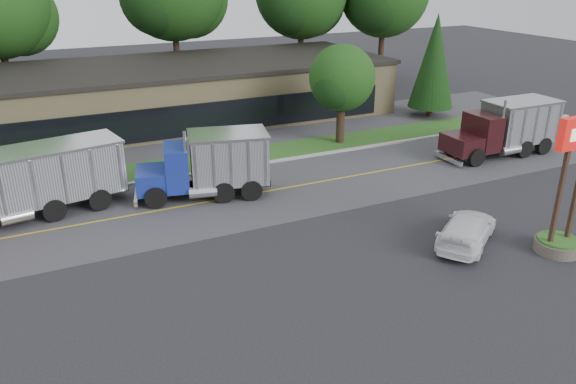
% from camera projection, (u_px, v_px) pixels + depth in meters
% --- Properties ---
extents(ground, '(140.00, 140.00, 0.00)m').
position_uv_depth(ground, '(312.00, 279.00, 21.99)').
color(ground, '#303035').
rests_on(ground, ground).
extents(road, '(60.00, 8.00, 0.02)m').
position_uv_depth(road, '(233.00, 198.00, 29.50)').
color(road, '#545459').
rests_on(road, ground).
extents(center_line, '(60.00, 0.12, 0.01)m').
position_uv_depth(center_line, '(233.00, 198.00, 29.50)').
color(center_line, gold).
rests_on(center_line, ground).
extents(curb, '(60.00, 0.30, 0.12)m').
position_uv_depth(curb, '(208.00, 172.00, 33.00)').
color(curb, '#9E9E99').
rests_on(curb, ground).
extents(grass_verge, '(60.00, 3.40, 0.03)m').
position_uv_depth(grass_verge, '(199.00, 163.00, 34.51)').
color(grass_verge, '#2B6322').
rests_on(grass_verge, ground).
extents(far_parking, '(60.00, 7.00, 0.02)m').
position_uv_depth(far_parking, '(178.00, 141.00, 38.68)').
color(far_parking, '#545459').
rests_on(far_parking, ground).
extents(strip_mall, '(32.00, 12.00, 4.00)m').
position_uv_depth(strip_mall, '(180.00, 93.00, 43.72)').
color(strip_mall, tan).
rests_on(strip_mall, ground).
extents(bilo_sign, '(2.20, 1.90, 5.95)m').
position_uv_depth(bilo_sign, '(565.00, 208.00, 23.29)').
color(bilo_sign, '#6B6054').
rests_on(bilo_sign, ground).
extents(evergreen_right, '(3.51, 3.51, 7.97)m').
position_uv_depth(evergreen_right, '(434.00, 61.00, 43.28)').
color(evergreen_right, '#382619').
rests_on(evergreen_right, ground).
extents(tree_verge, '(4.64, 4.36, 6.61)m').
position_uv_depth(tree_verge, '(342.00, 81.00, 36.94)').
color(tree_verge, '#382619').
rests_on(tree_verge, ground).
extents(dump_truck_red, '(10.70, 4.33, 3.36)m').
position_uv_depth(dump_truck_red, '(26.00, 182.00, 26.60)').
color(dump_truck_red, black).
rests_on(dump_truck_red, ground).
extents(dump_truck_blue, '(7.18, 4.07, 3.36)m').
position_uv_depth(dump_truck_blue, '(211.00, 163.00, 29.15)').
color(dump_truck_blue, black).
rests_on(dump_truck_blue, ground).
extents(dump_truck_maroon, '(7.93, 2.74, 3.36)m').
position_uv_depth(dump_truck_maroon, '(507.00, 127.00, 35.53)').
color(dump_truck_maroon, black).
rests_on(dump_truck_maroon, ground).
extents(rally_car, '(4.89, 4.23, 1.35)m').
position_uv_depth(rally_car, '(467.00, 229.00, 24.52)').
color(rally_car, white).
rests_on(rally_car, ground).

